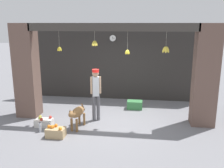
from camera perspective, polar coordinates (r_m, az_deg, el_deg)
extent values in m
plane|color=slate|center=(8.08, -0.39, -8.82)|extent=(60.00, 60.00, 0.00)
cube|color=#2D2B28|center=(10.23, 1.77, 5.05)|extent=(7.02, 0.12, 3.11)
cube|color=brown|center=(8.77, -18.95, 2.84)|extent=(0.70, 0.60, 3.11)
cube|color=brown|center=(8.04, 20.55, 1.76)|extent=(0.70, 0.60, 3.11)
cube|color=#3D3833|center=(7.58, -0.29, 12.88)|extent=(5.12, 0.24, 0.24)
cylinder|color=#B2AD99|center=(7.97, -12.03, 10.03)|extent=(0.01, 0.01, 0.48)
ellipsoid|color=yellow|center=(7.98, -11.67, 7.83)|extent=(0.10, 0.05, 0.15)
ellipsoid|color=yellow|center=(8.02, -11.76, 7.86)|extent=(0.07, 0.09, 0.15)
ellipsoid|color=yellow|center=(8.03, -12.07, 7.84)|extent=(0.09, 0.08, 0.15)
ellipsoid|color=yellow|center=(7.99, -12.17, 7.81)|extent=(0.09, 0.08, 0.15)
ellipsoid|color=yellow|center=(7.96, -11.92, 7.80)|extent=(0.07, 0.09, 0.15)
cylinder|color=#B2AD99|center=(7.68, -4.01, 10.90)|extent=(0.01, 0.01, 0.29)
ellipsoid|color=yellow|center=(7.69, -3.65, 9.24)|extent=(0.12, 0.06, 0.18)
ellipsoid|color=yellow|center=(7.73, -3.76, 9.27)|extent=(0.09, 0.11, 0.19)
ellipsoid|color=yellow|center=(7.74, -4.09, 9.27)|extent=(0.09, 0.11, 0.19)
ellipsoid|color=yellow|center=(7.71, -4.31, 9.24)|extent=(0.12, 0.06, 0.18)
ellipsoid|color=yellow|center=(7.66, -4.21, 9.22)|extent=(0.09, 0.11, 0.19)
ellipsoid|color=yellow|center=(7.65, -3.88, 9.22)|extent=(0.09, 0.11, 0.19)
cylinder|color=#B2AD99|center=(7.53, 3.57, 9.86)|extent=(0.01, 0.01, 0.55)
ellipsoid|color=yellow|center=(7.56, 3.82, 7.29)|extent=(0.10, 0.05, 0.15)
ellipsoid|color=yellow|center=(7.59, 3.69, 7.32)|extent=(0.08, 0.09, 0.16)
ellipsoid|color=yellow|center=(7.60, 3.41, 7.33)|extent=(0.08, 0.09, 0.16)
ellipsoid|color=yellow|center=(7.57, 3.25, 7.30)|extent=(0.10, 0.05, 0.15)
ellipsoid|color=yellow|center=(7.53, 3.37, 7.27)|extent=(0.08, 0.09, 0.16)
ellipsoid|color=yellow|center=(7.53, 3.66, 7.26)|extent=(0.08, 0.09, 0.16)
cylinder|color=#B2AD99|center=(7.49, 12.32, 10.01)|extent=(0.01, 0.01, 0.43)
ellipsoid|color=yellow|center=(7.52, 12.59, 7.67)|extent=(0.14, 0.07, 0.21)
ellipsoid|color=yellow|center=(7.56, 12.17, 7.73)|extent=(0.07, 0.14, 0.21)
ellipsoid|color=yellow|center=(7.51, 11.80, 7.70)|extent=(0.14, 0.07, 0.21)
ellipsoid|color=yellow|center=(7.46, 12.22, 7.65)|extent=(0.07, 0.14, 0.21)
ellipsoid|color=olive|center=(7.58, -7.83, -6.34)|extent=(0.39, 0.73, 0.28)
cylinder|color=olive|center=(7.45, -8.04, -9.38)|extent=(0.07, 0.07, 0.39)
cylinder|color=olive|center=(7.52, -9.20, -9.20)|extent=(0.07, 0.07, 0.39)
cylinder|color=olive|center=(7.89, -6.37, -7.97)|extent=(0.07, 0.07, 0.39)
cylinder|color=olive|center=(7.95, -7.48, -7.81)|extent=(0.07, 0.07, 0.39)
ellipsoid|color=olive|center=(7.24, -9.15, -6.84)|extent=(0.22, 0.28, 0.19)
cone|color=brown|center=(7.18, -8.78, -6.15)|extent=(0.06, 0.06, 0.08)
cone|color=brown|center=(7.23, -9.58, -6.05)|extent=(0.06, 0.06, 0.08)
cylinder|color=olive|center=(7.90, -6.64, -5.25)|extent=(0.08, 0.22, 0.28)
cylinder|color=#56565B|center=(8.15, -3.17, -5.50)|extent=(0.11, 0.11, 0.83)
cylinder|color=#56565B|center=(8.14, -4.15, -5.54)|extent=(0.11, 0.11, 0.83)
cube|color=silver|center=(7.94, -3.74, -0.54)|extent=(0.24, 0.22, 0.63)
cylinder|color=tan|center=(7.94, -2.74, -0.24)|extent=(0.06, 0.06, 0.55)
cylinder|color=tan|center=(7.92, -4.76, -0.31)|extent=(0.06, 0.06, 0.55)
sphere|color=tan|center=(7.84, -3.79, 2.43)|extent=(0.22, 0.22, 0.22)
cylinder|color=red|center=(7.83, -3.80, 3.09)|extent=(0.22, 0.22, 0.08)
cube|color=red|center=(7.73, -3.73, 2.71)|extent=(0.21, 0.17, 0.01)
cube|color=tan|center=(7.26, -12.72, -10.76)|extent=(0.51, 0.34, 0.26)
sphere|color=orange|center=(7.22, -13.35, -9.45)|extent=(0.10, 0.10, 0.10)
sphere|color=orange|center=(7.05, -11.74, -9.95)|extent=(0.10, 0.10, 0.10)
sphere|color=orange|center=(7.21, -13.55, -9.50)|extent=(0.10, 0.10, 0.10)
sphere|color=orange|center=(7.29, -12.68, -9.20)|extent=(0.10, 0.10, 0.10)
sphere|color=orange|center=(7.26, -14.23, -9.37)|extent=(0.10, 0.10, 0.10)
cube|color=silver|center=(8.07, -15.29, -8.53)|extent=(0.50, 0.35, 0.22)
sphere|color=red|center=(7.94, -15.84, -7.77)|extent=(0.10, 0.10, 0.10)
sphere|color=#99B238|center=(8.08, -16.12, -7.42)|extent=(0.10, 0.10, 0.10)
sphere|color=red|center=(8.04, -13.91, -7.37)|extent=(0.10, 0.10, 0.10)
sphere|color=red|center=(8.11, -16.13, -7.33)|extent=(0.10, 0.10, 0.10)
sphere|color=#99B238|center=(8.17, -16.09, -7.17)|extent=(0.10, 0.10, 0.10)
cube|color=#387A42|center=(9.32, 5.22, -4.76)|extent=(0.56, 0.36, 0.30)
cylinder|color=silver|center=(7.69, -16.07, -9.53)|extent=(0.08, 0.08, 0.27)
cylinder|color=black|center=(7.63, -16.15, -8.50)|extent=(0.04, 0.04, 0.03)
cylinder|color=black|center=(10.09, 0.19, 10.42)|extent=(0.26, 0.01, 0.26)
cylinder|color=white|center=(10.08, 0.18, 10.42)|extent=(0.25, 0.02, 0.25)
cube|color=black|center=(10.06, 0.17, 10.57)|extent=(0.01, 0.01, 0.07)
cube|color=black|center=(10.06, 0.38, 10.41)|extent=(0.09, 0.01, 0.01)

